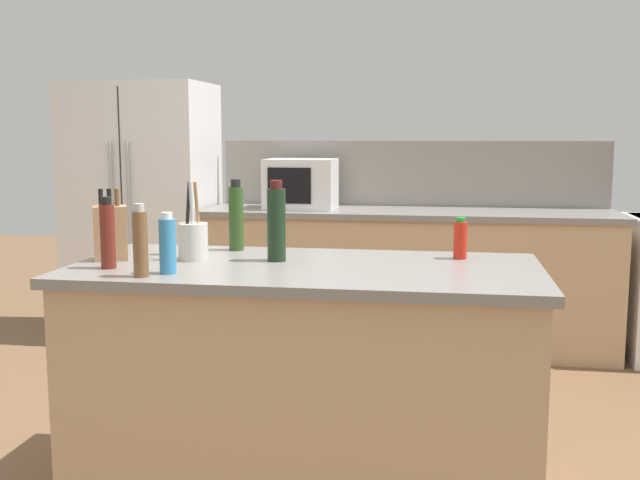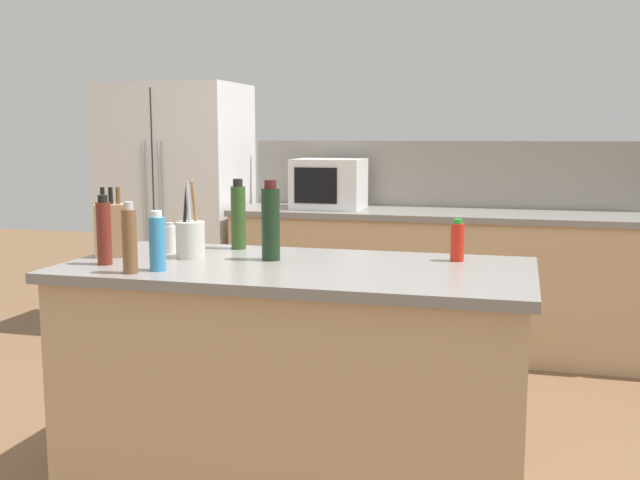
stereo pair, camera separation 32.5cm
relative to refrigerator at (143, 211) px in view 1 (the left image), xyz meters
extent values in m
cube|color=tan|center=(1.90, -0.05, -0.45)|extent=(2.72, 0.62, 0.90)
cube|color=gray|center=(1.90, -0.05, 0.02)|extent=(2.76, 0.66, 0.04)
cube|color=gray|center=(1.90, 0.27, 0.27)|extent=(2.72, 0.03, 0.46)
cube|color=tan|center=(1.60, -2.25, -0.45)|extent=(1.76, 0.81, 0.90)
cube|color=gray|center=(1.60, -2.25, 0.02)|extent=(1.82, 0.87, 0.04)
cube|color=white|center=(0.00, 0.00, 0.00)|extent=(0.97, 0.72, 1.80)
cube|color=#2D2D2D|center=(0.00, -0.36, 0.00)|extent=(0.01, 0.00, 1.71)
cylinder|color=#ADB2B7|center=(-0.06, -0.38, 0.00)|extent=(0.02, 0.02, 0.99)
cylinder|color=#ADB2B7|center=(0.06, -0.38, 0.00)|extent=(0.02, 0.02, 0.99)
cube|color=white|center=(1.17, -0.05, 0.21)|extent=(0.47, 0.38, 0.34)
cube|color=black|center=(1.12, -0.24, 0.21)|extent=(0.29, 0.01, 0.24)
cube|color=#A87C54|center=(0.80, -2.26, 0.15)|extent=(0.16, 0.14, 0.22)
cylinder|color=black|center=(0.77, -2.27, 0.29)|extent=(0.02, 0.02, 0.07)
cylinder|color=black|center=(0.80, -2.26, 0.29)|extent=(0.02, 0.02, 0.07)
cylinder|color=brown|center=(0.83, -2.24, 0.29)|extent=(0.02, 0.02, 0.07)
cylinder|color=beige|center=(1.13, -2.20, 0.11)|extent=(0.12, 0.12, 0.15)
cylinder|color=olive|center=(1.15, -2.19, 0.27)|extent=(0.01, 0.05, 0.18)
cylinder|color=black|center=(1.11, -2.20, 0.27)|extent=(0.01, 0.05, 0.18)
cylinder|color=#B2B2B7|center=(1.13, -2.22, 0.27)|extent=(0.01, 0.03, 0.18)
cylinder|color=red|center=(2.20, -2.00, 0.11)|extent=(0.05, 0.05, 0.15)
cylinder|color=green|center=(2.20, -2.00, 0.20)|extent=(0.04, 0.04, 0.02)
cylinder|color=#3384BC|center=(1.14, -2.51, 0.14)|extent=(0.06, 0.06, 0.20)
cylinder|color=white|center=(1.14, -2.51, 0.25)|extent=(0.04, 0.04, 0.02)
cylinder|color=black|center=(1.47, -2.17, 0.18)|extent=(0.07, 0.07, 0.29)
cylinder|color=#4C1919|center=(1.47, -2.17, 0.35)|extent=(0.05, 0.05, 0.03)
cylinder|color=#2D4C1E|center=(1.23, -1.92, 0.18)|extent=(0.07, 0.07, 0.28)
cylinder|color=black|center=(1.23, -1.92, 0.33)|extent=(0.04, 0.04, 0.03)
cylinder|color=silver|center=(0.98, -2.09, 0.10)|extent=(0.05, 0.05, 0.11)
cylinder|color=#B2B2B7|center=(0.98, -2.09, 0.16)|extent=(0.03, 0.03, 0.02)
cylinder|color=brown|center=(1.07, -2.58, 0.16)|extent=(0.05, 0.05, 0.24)
cylinder|color=#B2B2B7|center=(1.07, -2.58, 0.29)|extent=(0.04, 0.04, 0.03)
cylinder|color=maroon|center=(0.88, -2.44, 0.16)|extent=(0.06, 0.06, 0.24)
cylinder|color=black|center=(0.88, -2.44, 0.30)|extent=(0.04, 0.04, 0.03)
camera|label=1|loc=(2.13, -5.08, 0.55)|focal=42.00mm
camera|label=2|loc=(2.44, -5.01, 0.55)|focal=42.00mm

